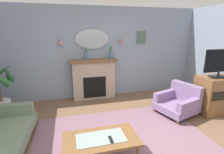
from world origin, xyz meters
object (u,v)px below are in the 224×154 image
(tv_cabinet, at_px, (214,95))
(mantel_vase_centre, at_px, (86,53))
(tv_flatscreen, at_px, (220,63))
(tv_remote, at_px, (111,140))
(fireplace, at_px, (94,80))
(mantel_vase_right, at_px, (111,51))
(wall_mirror, at_px, (92,39))
(framed_picture, at_px, (141,37))
(coffee_table, at_px, (101,141))
(wall_sconce_left, at_px, (61,42))
(wall_sconce_right, at_px, (121,41))
(armchair_by_coffee_table, at_px, (179,101))

(tv_cabinet, bearing_deg, mantel_vase_centre, 150.88)
(tv_cabinet, xyz_separation_m, tv_flatscreen, (0.00, -0.02, 0.80))
(mantel_vase_centre, relative_size, tv_remote, 2.36)
(mantel_vase_centre, bearing_deg, fireplace, 8.06)
(mantel_vase_right, height_order, wall_mirror, wall_mirror)
(framed_picture, height_order, tv_flatscreen, framed_picture)
(framed_picture, height_order, tv_cabinet, framed_picture)
(coffee_table, xyz_separation_m, tv_remote, (0.13, -0.09, 0.07))
(mantel_vase_centre, bearing_deg, tv_cabinet, -29.12)
(fireplace, relative_size, wall_sconce_left, 9.71)
(fireplace, relative_size, wall_sconce_right, 9.71)
(coffee_table, distance_m, tv_remote, 0.17)
(wall_sconce_right, height_order, armchair_by_coffee_table, wall_sconce_right)
(tv_remote, xyz_separation_m, tv_flatscreen, (2.85, 1.04, 0.79))
(fireplace, xyz_separation_m, wall_sconce_left, (-0.85, 0.09, 1.09))
(tv_remote, bearing_deg, wall_sconce_right, 69.67)
(wall_sconce_left, distance_m, tv_remote, 3.11)
(wall_sconce_left, bearing_deg, wall_sconce_right, 0.00)
(tv_remote, bearing_deg, fireplace, 86.16)
(wall_sconce_left, relative_size, framed_picture, 0.39)
(tv_flatscreen, bearing_deg, wall_mirror, 146.17)
(tv_remote, bearing_deg, mantel_vase_centre, 90.41)
(fireplace, bearing_deg, armchair_by_coffee_table, -38.85)
(fireplace, height_order, wall_mirror, wall_mirror)
(fireplace, distance_m, wall_sconce_right, 1.38)
(wall_mirror, bearing_deg, tv_remote, -93.65)
(mantel_vase_centre, relative_size, wall_mirror, 0.39)
(tv_cabinet, bearing_deg, wall_sconce_right, 136.64)
(mantel_vase_centre, bearing_deg, wall_sconce_right, 6.52)
(armchair_by_coffee_table, bearing_deg, wall_mirror, 138.55)
(mantel_vase_centre, height_order, framed_picture, framed_picture)
(framed_picture, bearing_deg, wall_mirror, -179.62)
(fireplace, xyz_separation_m, framed_picture, (1.50, 0.15, 1.18))
(mantel_vase_centre, bearing_deg, armchair_by_coffee_table, -35.44)
(wall_sconce_right, xyz_separation_m, coffee_table, (-1.16, -2.69, -1.28))
(tv_flatscreen, bearing_deg, wall_sconce_left, 153.70)
(wall_sconce_right, relative_size, framed_picture, 0.39)
(framed_picture, bearing_deg, wall_sconce_right, -174.73)
(wall_mirror, bearing_deg, framed_picture, 0.38)
(fireplace, height_order, mantel_vase_centre, mantel_vase_centre)
(wall_sconce_left, relative_size, armchair_by_coffee_table, 0.14)
(wall_sconce_left, xyz_separation_m, tv_flatscreen, (3.52, -1.74, -0.41))
(mantel_vase_right, relative_size, wall_mirror, 0.43)
(wall_mirror, xyz_separation_m, tv_cabinet, (2.67, -1.77, -1.26))
(wall_sconce_right, bearing_deg, mantel_vase_centre, -173.48)
(mantel_vase_right, xyz_separation_m, wall_sconce_left, (-1.35, 0.12, 0.28))
(fireplace, distance_m, tv_remote, 2.70)
(wall_mirror, distance_m, coffee_table, 3.06)
(armchair_by_coffee_table, bearing_deg, coffee_table, -151.98)
(fireplace, relative_size, mantel_vase_centre, 3.60)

